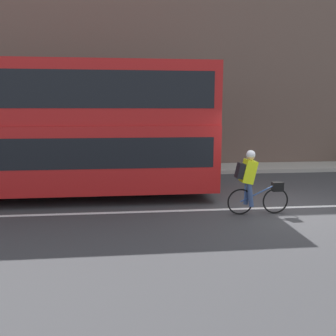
{
  "coord_description": "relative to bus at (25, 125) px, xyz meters",
  "views": [
    {
      "loc": [
        -3.58,
        -7.9,
        2.47
      ],
      "look_at": [
        -2.75,
        0.42,
        1.0
      ],
      "focal_mm": 35.0,
      "sensor_mm": 36.0,
      "label": 1
    }
  ],
  "objects": [
    {
      "name": "building_facade",
      "position": [
        6.61,
        4.81,
        2.38
      ],
      "size": [
        60.0,
        0.3,
        8.9
      ],
      "color": "brown",
      "rests_on": "ground_plane"
    },
    {
      "name": "ground_plane",
      "position": [
        6.61,
        -1.6,
        -2.07
      ],
      "size": [
        80.0,
        80.0,
        0.0
      ],
      "primitive_type": "plane",
      "color": "#38383A"
    },
    {
      "name": "road_center_line",
      "position": [
        6.61,
        -1.69,
        -2.06
      ],
      "size": [
        50.0,
        0.14,
        0.01
      ],
      "primitive_type": "cube",
      "color": "silver",
      "rests_on": "ground_plane"
    },
    {
      "name": "sidewalk_curb",
      "position": [
        6.61,
        3.77,
        -1.99
      ],
      "size": [
        60.0,
        1.79,
        0.15
      ],
      "color": "#A8A399",
      "rests_on": "ground_plane"
    },
    {
      "name": "cyclist_on_bike",
      "position": [
        5.78,
        -2.13,
        -1.22
      ],
      "size": [
        1.51,
        0.32,
        1.56
      ],
      "color": "black",
      "rests_on": "ground_plane"
    },
    {
      "name": "bus",
      "position": [
        0.0,
        0.0,
        0.0
      ],
      "size": [
        10.5,
        2.53,
        3.72
      ],
      "color": "black",
      "rests_on": "ground_plane"
    }
  ]
}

